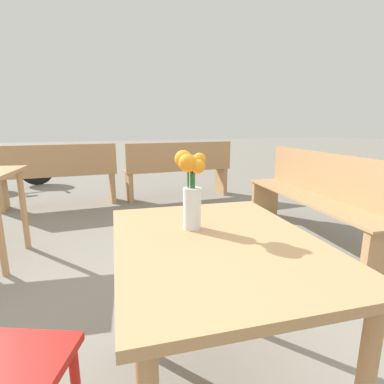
{
  "coord_description": "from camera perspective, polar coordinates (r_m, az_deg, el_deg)",
  "views": [
    {
      "loc": [
        -0.41,
        -0.92,
        1.11
      ],
      "look_at": [
        -0.05,
        0.14,
        0.86
      ],
      "focal_mm": 28.0,
      "sensor_mm": 36.0,
      "label": 1
    }
  ],
  "objects": [
    {
      "name": "table_front",
      "position": [
        1.13,
        4.58,
        -13.9
      ],
      "size": [
        0.78,
        0.99,
        0.71
      ],
      "color": "tan",
      "rests_on": "ground_plane"
    },
    {
      "name": "flower_vase",
      "position": [
        1.14,
        -0.19,
        0.76
      ],
      "size": [
        0.11,
        0.12,
        0.31
      ],
      "color": "silver",
      "rests_on": "table_front"
    },
    {
      "name": "bench_near",
      "position": [
        3.04,
        22.63,
        -0.29
      ],
      "size": [
        0.54,
        1.88,
        0.85
      ],
      "color": "tan",
      "rests_on": "ground_plane"
    },
    {
      "name": "bench_middle",
      "position": [
        4.5,
        -2.47,
        4.54
      ],
      "size": [
        1.61,
        0.42,
        0.85
      ],
      "color": "tan",
      "rests_on": "ground_plane"
    },
    {
      "name": "bench_far",
      "position": [
        4.41,
        -24.03,
        3.18
      ],
      "size": [
        1.51,
        0.39,
        0.85
      ],
      "color": "tan",
      "rests_on": "ground_plane"
    },
    {
      "name": "bicycle",
      "position": [
        6.16,
        -31.37,
        3.58
      ],
      "size": [
        1.4,
        0.62,
        0.7
      ],
      "color": "black",
      "rests_on": "ground_plane"
    }
  ]
}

